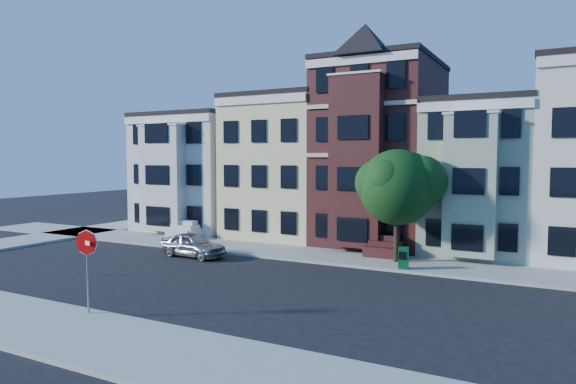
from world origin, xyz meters
The scene contains 12 objects.
ground centered at (0.00, 0.00, 0.00)m, with size 120.00×120.00×0.00m, color black.
far_sidewalk centered at (0.00, 8.00, 0.07)m, with size 60.00×4.00×0.15m, color #9E9B93.
near_sidewalk centered at (0.00, -8.00, 0.07)m, with size 60.00×4.00×0.15m, color #9E9B93.
house_white centered at (-15.00, 14.50, 4.50)m, with size 8.00×9.00×9.00m, color silver.
house_yellow centered at (-7.00, 14.50, 5.00)m, with size 7.00×9.00×10.00m, color beige.
house_brown centered at (0.00, 14.50, 6.00)m, with size 7.00×9.00×12.00m, color #3B1716.
house_green centered at (6.50, 14.50, 4.50)m, with size 6.00×9.00×9.00m, color #90A085.
street_tree centered at (2.96, 8.01, 3.95)m, with size 6.54×6.54×7.60m, color #1B4619, non-canonical shape.
parked_car centered at (-8.23, 4.46, 0.72)m, with size 1.69×4.20×1.43m, color #9B9EA1.
newspaper_box centered at (3.80, 6.39, 0.71)m, with size 0.50×0.45×1.12m, color #0B5B28.
fire_hydrant centered at (-10.79, 7.16, 0.51)m, with size 0.26×0.26×0.73m, color beige.
stop_sign centered at (-4.37, -6.45, 1.89)m, with size 0.95×0.13×3.47m, color #B30303, non-canonical shape.
Camera 1 is at (10.73, -19.32, 5.83)m, focal length 32.00 mm.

